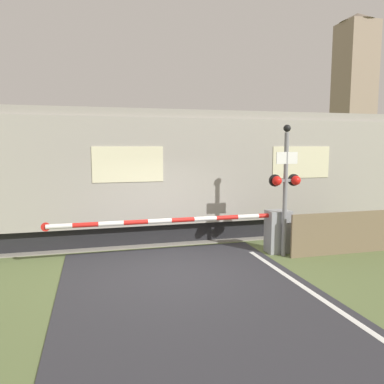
{
  "coord_description": "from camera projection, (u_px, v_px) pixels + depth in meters",
  "views": [
    {
      "loc": [
        -1.73,
        -7.83,
        2.79
      ],
      "look_at": [
        0.74,
        1.48,
        1.6
      ],
      "focal_mm": 35.0,
      "sensor_mm": 36.0,
      "label": 1
    }
  ],
  "objects": [
    {
      "name": "ground_plane",
      "position": [
        177.0,
        272.0,
        8.29
      ],
      "size": [
        80.0,
        80.0,
        0.0
      ],
      "primitive_type": "plane",
      "color": "#5B6B3D"
    },
    {
      "name": "track_bed",
      "position": [
        151.0,
        233.0,
        11.89
      ],
      "size": [
        36.0,
        3.2,
        0.13
      ],
      "color": "gray",
      "rests_on": "ground_plane"
    },
    {
      "name": "train",
      "position": [
        124.0,
        174.0,
        11.45
      ],
      "size": [
        18.79,
        3.06,
        3.8
      ],
      "color": "black",
      "rests_on": "ground_plane"
    },
    {
      "name": "crossing_barrier",
      "position": [
        259.0,
        229.0,
        9.66
      ],
      "size": [
        6.11,
        0.44,
        1.12
      ],
      "color": "gray",
      "rests_on": "ground_plane"
    },
    {
      "name": "signal_post",
      "position": [
        286.0,
        182.0,
        9.32
      ],
      "size": [
        0.82,
        0.26,
        3.31
      ],
      "color": "gray",
      "rests_on": "ground_plane"
    },
    {
      "name": "distant_building",
      "position": [
        354.0,
        96.0,
        33.81
      ],
      "size": [
        3.16,
        3.16,
        14.43
      ],
      "color": "gray",
      "rests_on": "ground_plane"
    },
    {
      "name": "roadside_fence",
      "position": [
        343.0,
        233.0,
        9.66
      ],
      "size": [
        2.98,
        0.06,
        1.1
      ],
      "color": "#726047",
      "rests_on": "ground_plane"
    }
  ]
}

